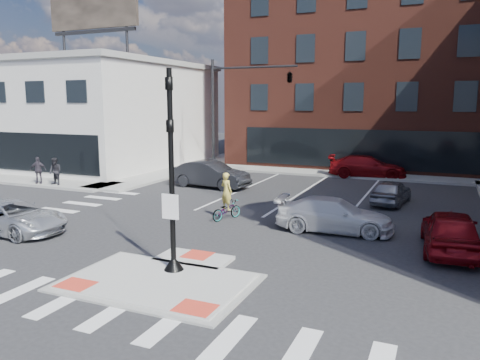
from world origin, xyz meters
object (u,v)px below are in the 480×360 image
at_px(white_pickup, 334,215).
at_px(cyclist, 226,204).
at_px(bg_car_red, 367,167).
at_px(bg_car_dark, 210,174).
at_px(silver_suv, 12,217).
at_px(bg_car_silver, 391,192).
at_px(red_sedan, 450,231).
at_px(pedestrian_a, 55,171).
at_px(pedestrian_b, 38,170).

xyz_separation_m(white_pickup, cyclist, (-4.77, 0.00, 0.04)).
relative_size(bg_car_red, cyclist, 2.47).
bearing_deg(bg_car_red, bg_car_dark, 125.89).
height_order(silver_suv, bg_car_silver, silver_suv).
bearing_deg(silver_suv, bg_car_dark, -12.18).
distance_m(red_sedan, white_pickup, 4.36).
height_order(silver_suv, cyclist, cyclist).
relative_size(white_pickup, pedestrian_a, 2.76).
bearing_deg(bg_car_silver, cyclist, 52.41).
height_order(red_sedan, bg_car_red, same).
distance_m(bg_car_silver, bg_car_red, 8.55).
distance_m(bg_car_dark, bg_car_silver, 10.62).
height_order(bg_car_silver, cyclist, cyclist).
bearing_deg(bg_car_red, white_pickup, 176.06).
xyz_separation_m(white_pickup, bg_car_red, (-0.87, 14.50, 0.08)).
distance_m(white_pickup, pedestrian_b, 19.29).
relative_size(red_sedan, white_pickup, 0.95).
xyz_separation_m(bg_car_silver, cyclist, (-6.33, -6.31, 0.08)).
distance_m(bg_car_dark, pedestrian_a, 9.41).
distance_m(bg_car_red, cyclist, 15.01).
distance_m(white_pickup, bg_car_red, 14.53).
distance_m(red_sedan, pedestrian_b, 23.64).
height_order(red_sedan, bg_car_dark, bg_car_dark).
distance_m(white_pickup, bg_car_dark, 11.32).
distance_m(silver_suv, pedestrian_b, 11.10).
height_order(bg_car_dark, cyclist, cyclist).
relative_size(silver_suv, white_pickup, 1.00).
bearing_deg(pedestrian_a, red_sedan, -4.36).
distance_m(white_pickup, bg_car_silver, 6.50).
relative_size(pedestrian_a, pedestrian_b, 1.01).
xyz_separation_m(red_sedan, pedestrian_a, (-21.90, 4.00, 0.24)).
xyz_separation_m(bg_car_dark, bg_car_silver, (10.60, -0.50, -0.18)).
height_order(pedestrian_a, pedestrian_b, pedestrian_a).
bearing_deg(bg_car_silver, pedestrian_a, 17.27).
bearing_deg(pedestrian_b, silver_suv, -79.75).
bearing_deg(white_pickup, bg_car_dark, 48.68).
height_order(red_sedan, pedestrian_a, pedestrian_a).
relative_size(white_pickup, bg_car_silver, 1.26).
bearing_deg(silver_suv, pedestrian_a, 35.82).
relative_size(red_sedan, cyclist, 2.10).
height_order(silver_suv, bg_car_dark, bg_car_dark).
xyz_separation_m(bg_car_dark, cyclist, (4.28, -6.81, -0.10)).
bearing_deg(silver_suv, bg_car_red, -28.51).
bearing_deg(pedestrian_b, bg_car_red, 1.02).
relative_size(bg_car_red, pedestrian_a, 3.10).
xyz_separation_m(silver_suv, pedestrian_a, (-5.96, 8.30, 0.35)).
bearing_deg(white_pickup, silver_suv, 110.03).
distance_m(bg_car_dark, bg_car_red, 11.23).
bearing_deg(red_sedan, bg_car_silver, -74.06).
bearing_deg(cyclist, white_pickup, -158.66).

